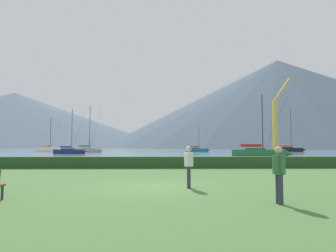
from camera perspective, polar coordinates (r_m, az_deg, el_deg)
name	(u,v)px	position (r m, az deg, el deg)	size (l,w,h in m)	color
ground_plane	(157,187)	(12.98, -2.02, -10.99)	(1000.00, 1000.00, 0.00)	#477038
harbor_water	(161,149)	(149.89, -1.35, -4.25)	(320.00, 246.00, 0.00)	slate
hedge_line	(159,162)	(23.91, -1.68, -6.61)	(80.00, 1.20, 0.84)	#284C23
sailboat_slip_0	(259,153)	(46.50, 16.26, -4.68)	(8.53, 4.41, 9.01)	#236B38
sailboat_slip_1	(290,149)	(94.99, 21.23, -3.96)	(8.23, 3.85, 12.02)	black
sailboat_slip_3	(88,150)	(82.13, -14.39, -4.20)	(7.90, 3.56, 11.91)	#9E9EA3
sailboat_slip_4	(70,151)	(68.17, -17.45, -4.36)	(7.10, 3.12, 9.28)	navy
sailboat_slip_6	(198,150)	(89.49, 5.39, -4.31)	(6.89, 3.77, 7.42)	#19707A
sailboat_slip_7	(49,150)	(89.06, -20.86, -4.04)	(7.89, 4.67, 9.19)	white
person_seated_viewer	(279,170)	(9.64, 19.52, -7.53)	(0.36, 0.57, 1.65)	#2D3347
person_standing_walker	(189,163)	(12.56, 3.79, -6.78)	(0.36, 0.57, 1.65)	#2D3347
dock_crane	(276,130)	(77.94, 18.97, -0.62)	(4.92, 2.00, 17.81)	#333338
distant_hill_central_peak	(257,119)	(348.10, 15.88, 1.30)	(298.08, 298.08, 61.40)	slate
distant_hill_east_ridge	(14,120)	(379.41, -26.14, 1.01)	(336.54, 336.54, 59.64)	#4C6070
distant_hill_far_shoulder	(278,104)	(320.76, 19.38, 3.87)	(334.02, 334.02, 84.67)	#425666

